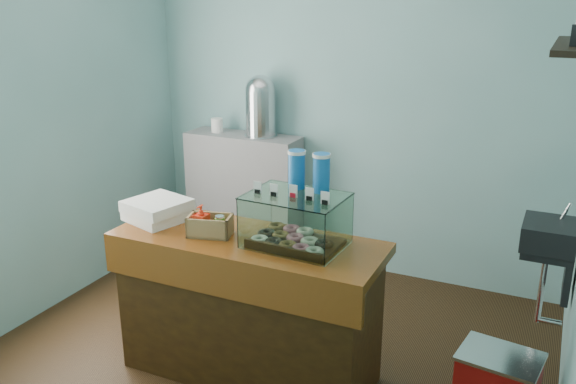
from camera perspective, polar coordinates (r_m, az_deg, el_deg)
The scene contains 9 objects.
ground at distance 4.15m, azimuth -1.85°, elevation -14.67°, with size 3.50×3.50×0.00m, color black.
room_shell at distance 3.52m, azimuth -1.69°, elevation 9.26°, with size 3.54×3.04×2.82m.
counter at distance 3.72m, azimuth -3.71°, elevation -10.65°, with size 1.60×0.60×0.90m.
back_shelf at distance 5.35m, azimuth -4.13°, elevation -0.38°, with size 1.00×0.32×1.10m, color gray.
display_case at distance 3.40m, azimuth 0.92°, elevation -2.18°, with size 0.55×0.42×0.51m.
condiment_crate at distance 3.58m, azimuth -7.45°, elevation -3.05°, with size 0.28×0.21×0.18m.
pastry_boxes at distance 3.87m, azimuth -12.10°, elevation -1.65°, with size 0.42×0.42×0.13m.
coffee_urn at distance 5.09m, azimuth -2.59°, elevation 8.18°, with size 0.28×0.28×0.51m.
red_cooler at distance 3.72m, azimuth 18.97°, elevation -16.65°, with size 0.47×0.38×0.38m.
Camera 1 is at (1.59, -3.10, 2.25)m, focal length 38.00 mm.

